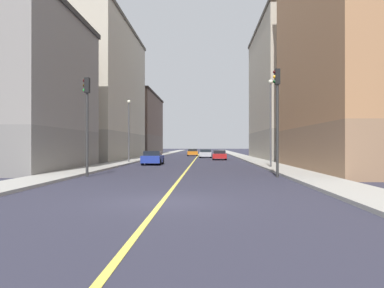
% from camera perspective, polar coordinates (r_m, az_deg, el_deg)
% --- Properties ---
extents(ground_plane, '(400.00, 400.00, 0.00)m').
position_cam_1_polar(ground_plane, '(13.25, -4.32, -8.33)').
color(ground_plane, '#2B2A39').
rests_on(ground_plane, ground).
extents(sidewalk_left, '(2.51, 168.00, 0.15)m').
position_cam_1_polar(sidewalk_left, '(62.33, 7.42, -1.84)').
color(sidewalk_left, '#9E9B93').
rests_on(sidewalk_left, ground).
extents(sidewalk_right, '(2.51, 168.00, 0.15)m').
position_cam_1_polar(sidewalk_right, '(62.67, -5.98, -1.83)').
color(sidewalk_right, '#9E9B93').
rests_on(sidewalk_right, ground).
extents(lane_center_stripe, '(0.16, 154.00, 0.01)m').
position_cam_1_polar(lane_center_stripe, '(62.08, 0.70, -1.91)').
color(lane_center_stripe, '#E5D14C').
rests_on(lane_center_stripe, ground).
extents(building_left_near, '(12.02, 19.67, 19.72)m').
position_cam_1_polar(building_left_near, '(33.62, 25.39, 13.58)').
color(building_left_near, '#8F6B4F').
rests_on(building_left_near, ground).
extents(building_left_mid, '(12.02, 22.25, 18.22)m').
position_cam_1_polar(building_left_mid, '(56.38, 15.43, 7.20)').
color(building_left_mid, '#9D9688').
rests_on(building_left_mid, ground).
extents(building_right_midblock, '(12.02, 24.50, 17.71)m').
position_cam_1_polar(building_right_midblock, '(54.66, -14.95, 7.16)').
color(building_right_midblock, '#9D9688').
rests_on(building_right_midblock, ground).
extents(building_right_distant, '(12.02, 24.21, 12.06)m').
position_cam_1_polar(building_right_distant, '(80.35, -9.35, 2.78)').
color(building_right_distant, brown).
rests_on(building_right_distant, ground).
extents(traffic_light_left_near, '(0.40, 0.32, 6.35)m').
position_cam_1_polar(traffic_light_left_near, '(23.66, 12.23, 5.17)').
color(traffic_light_left_near, '#2D2D2D').
rests_on(traffic_light_left_near, ground).
extents(traffic_light_right_near, '(0.40, 0.32, 5.91)m').
position_cam_1_polar(traffic_light_right_near, '(24.33, -14.98, 4.42)').
color(traffic_light_right_near, '#2D2D2D').
rests_on(traffic_light_right_near, ground).
extents(street_lamp_left_near, '(0.36, 0.36, 6.99)m').
position_cam_1_polar(street_lamp_left_near, '(32.18, 11.34, 4.31)').
color(street_lamp_left_near, '#4C4C51').
rests_on(street_lamp_left_near, ground).
extents(street_lamp_right_near, '(0.36, 0.36, 6.48)m').
position_cam_1_polar(street_lamp_right_near, '(41.77, -9.13, 2.90)').
color(street_lamp_right_near, '#4C4C51').
rests_on(street_lamp_right_near, ground).
extents(car_red, '(1.88, 4.30, 1.23)m').
position_cam_1_polar(car_red, '(51.06, 4.00, -1.61)').
color(car_red, red).
rests_on(car_red, ground).
extents(car_orange, '(2.00, 4.36, 1.25)m').
position_cam_1_polar(car_orange, '(69.86, 0.07, -1.21)').
color(car_orange, orange).
rests_on(car_orange, ground).
extents(car_blue, '(1.84, 4.04, 1.34)m').
position_cam_1_polar(car_blue, '(38.21, -5.69, -2.01)').
color(car_blue, '#23389E').
rests_on(car_blue, ground).
extents(car_silver, '(1.91, 4.00, 1.26)m').
position_cam_1_polar(car_silver, '(59.57, 2.00, -1.39)').
color(car_silver, silver).
rests_on(car_silver, ground).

